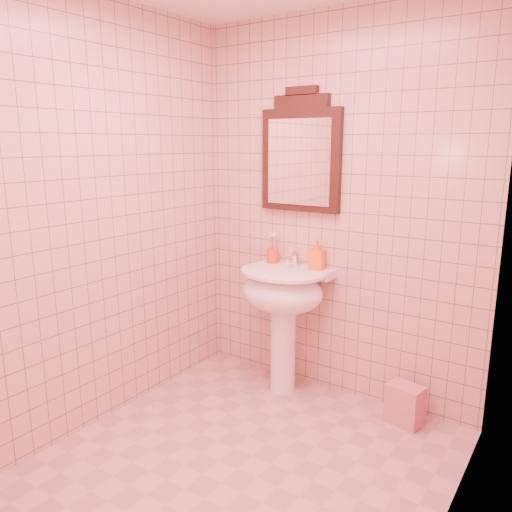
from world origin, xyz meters
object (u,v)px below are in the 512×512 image
Objects in this scene: toothbrush_cup at (272,255)px; towel at (405,405)px; pedestal_sink at (283,300)px; soap_dispenser at (317,255)px; mirror at (301,155)px.

toothbrush_cup reaches higher than towel.
toothbrush_cup is (-0.18, 0.15, 0.26)m from pedestal_sink.
pedestal_sink is 4.28× the size of soap_dispenser.
soap_dispenser reaches higher than towel.
pedestal_sink reaches higher than towel.
towel is at bearing -4.70° from toothbrush_cup.
mirror reaches higher than toothbrush_cup.
pedestal_sink is 0.35m from toothbrush_cup.
mirror is 0.67m from soap_dispenser.
pedestal_sink is at bearing -175.71° from towel.
toothbrush_cup is at bearing 140.68° from pedestal_sink.
soap_dispenser is (0.34, 0.01, 0.05)m from toothbrush_cup.
pedestal_sink is 1.00m from towel.
mirror reaches higher than soap_dispenser.
pedestal_sink is 1.07× the size of mirror.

